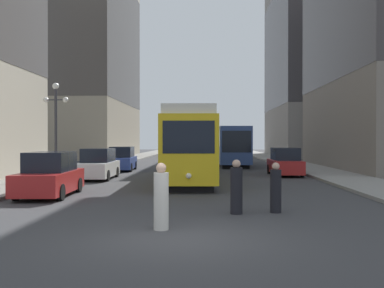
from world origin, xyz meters
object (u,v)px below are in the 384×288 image
(lamp_post_left_near, at_px, (56,116))
(pedestrian_crossing_near, at_px, (276,189))
(parked_car_left_mid, at_px, (98,165))
(pedestrian_crossing_far, at_px, (236,189))
(parked_car_right_far, at_px, (285,163))
(parked_car_left_far, at_px, (50,176))
(transit_bus, at_px, (231,144))
(parked_car_left_near, at_px, (122,159))
(pedestrian_on_sidewalk, at_px, (161,199))
(streetcar, at_px, (190,144))

(lamp_post_left_near, bearing_deg, pedestrian_crossing_near, -43.28)
(parked_car_left_mid, xyz_separation_m, pedestrian_crossing_far, (7.40, -12.07, -0.05))
(parked_car_right_far, xyz_separation_m, parked_car_left_far, (-11.58, -10.94, -0.00))
(transit_bus, bearing_deg, parked_car_left_near, -142.79)
(pedestrian_crossing_near, height_order, pedestrian_on_sidewalk, pedestrian_on_sidewalk)
(transit_bus, bearing_deg, pedestrian_crossing_far, -94.49)
(parked_car_left_mid, xyz_separation_m, lamp_post_left_near, (-1.90, -1.84, 2.82))
(pedestrian_crossing_near, bearing_deg, pedestrian_on_sidewalk, -17.38)
(transit_bus, xyz_separation_m, pedestrian_crossing_near, (0.02, -26.07, -1.20))
(parked_car_right_far, distance_m, parked_car_left_far, 15.93)
(streetcar, relative_size, pedestrian_crossing_far, 8.86)
(parked_car_left_mid, xyz_separation_m, parked_car_right_far, (11.58, 2.99, -0.00))
(streetcar, xyz_separation_m, parked_car_right_far, (6.08, 2.82, -1.26))
(parked_car_left_near, relative_size, parked_car_left_mid, 0.96)
(streetcar, relative_size, parked_car_left_near, 3.34)
(parked_car_right_far, bearing_deg, parked_car_left_near, -19.41)
(transit_bus, relative_size, parked_car_left_mid, 2.42)
(parked_car_left_near, bearing_deg, pedestrian_crossing_far, -71.65)
(parked_car_left_mid, bearing_deg, lamp_post_left_near, -137.36)
(lamp_post_left_near, bearing_deg, parked_car_left_mid, 44.04)
(pedestrian_crossing_far, bearing_deg, transit_bus, -64.58)
(parked_car_left_near, relative_size, pedestrian_on_sidewalk, 2.62)
(streetcar, bearing_deg, pedestrian_on_sidewalk, -92.34)
(pedestrian_crossing_far, height_order, lamp_post_left_near, lamp_post_left_near)
(parked_car_left_mid, bearing_deg, pedestrian_on_sidewalk, -71.38)
(pedestrian_on_sidewalk, bearing_deg, streetcar, -27.35)
(parked_car_right_far, relative_size, parked_car_left_far, 1.01)
(parked_car_left_mid, distance_m, pedestrian_crossing_far, 14.16)
(parked_car_left_mid, bearing_deg, parked_car_right_far, 13.06)
(pedestrian_crossing_near, bearing_deg, parked_car_left_far, -80.50)
(parked_car_left_near, xyz_separation_m, pedestrian_crossing_near, (8.67, -19.07, -0.10))
(streetcar, relative_size, parked_car_right_far, 3.32)
(parked_car_left_near, height_order, pedestrian_on_sidewalk, parked_car_left_near)
(parked_car_left_near, xyz_separation_m, parked_car_left_far, (-0.00, -15.25, -0.00))
(pedestrian_on_sidewalk, distance_m, lamp_post_left_near, 14.88)
(transit_bus, bearing_deg, parked_car_left_far, -113.02)
(streetcar, distance_m, pedestrian_crossing_far, 12.46)
(transit_bus, relative_size, parked_car_left_near, 2.51)
(pedestrian_crossing_far, bearing_deg, parked_car_right_far, -77.41)
(transit_bus, height_order, parked_car_left_near, transit_bus)
(parked_car_left_far, bearing_deg, pedestrian_crossing_near, -26.50)
(transit_bus, bearing_deg, parked_car_right_far, -77.21)
(parked_car_left_near, distance_m, parked_car_left_mid, 7.29)
(streetcar, height_order, transit_bus, streetcar)
(parked_car_right_far, distance_m, pedestrian_crossing_near, 15.06)
(parked_car_right_far, bearing_deg, pedestrian_on_sidewalk, 71.25)
(transit_bus, xyz_separation_m, pedestrian_on_sidewalk, (-3.34, -28.83, -1.14))
(streetcar, xyz_separation_m, parked_car_left_mid, (-5.50, -0.17, -1.26))
(pedestrian_crossing_near, xyz_separation_m, pedestrian_crossing_far, (-1.27, -0.29, 0.05))
(parked_car_left_far, height_order, pedestrian_on_sidewalk, parked_car_left_far)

